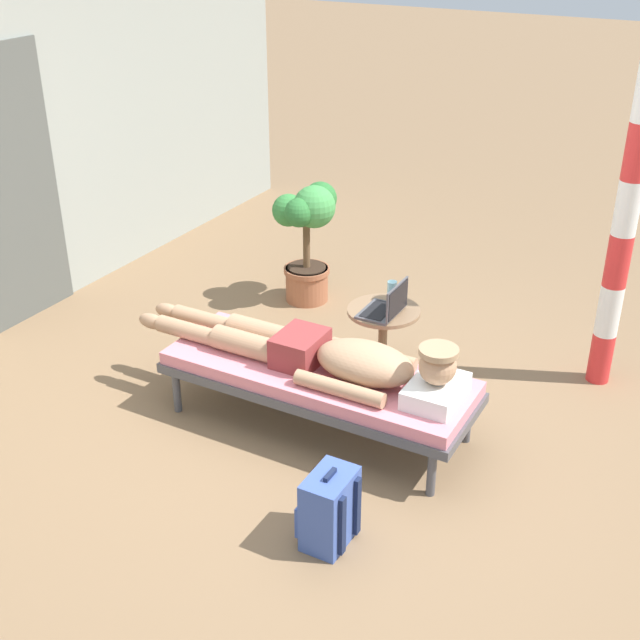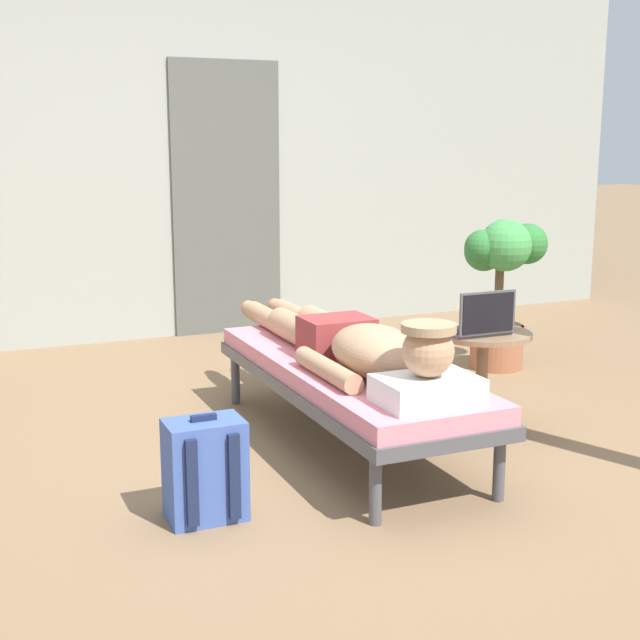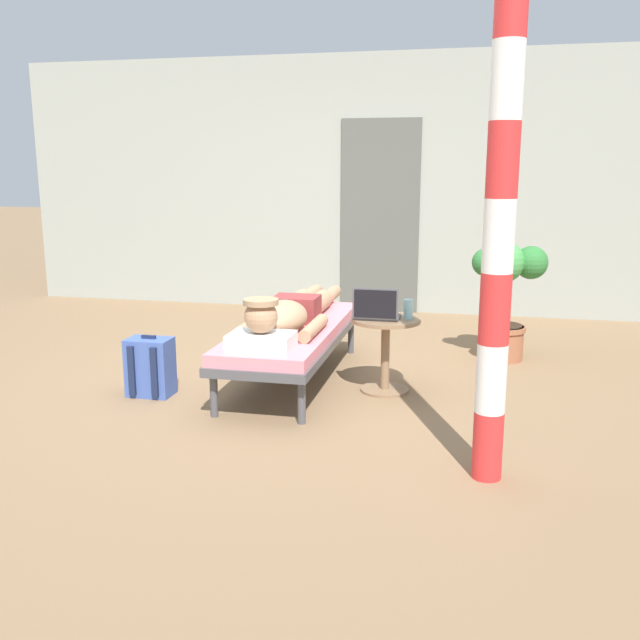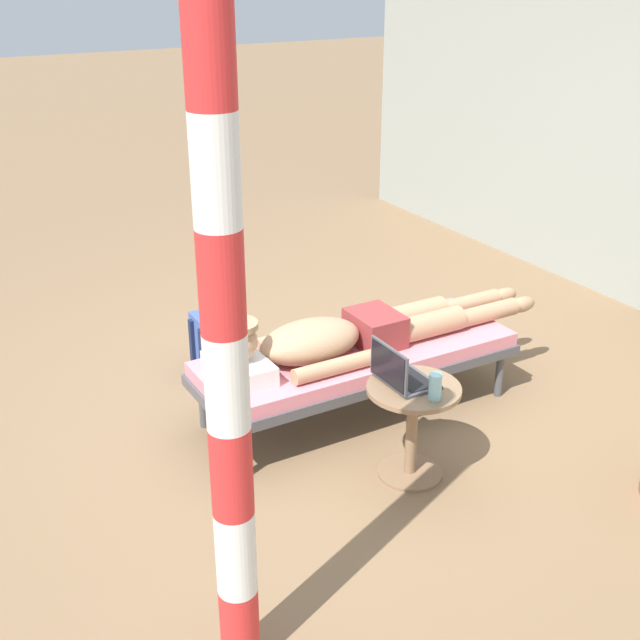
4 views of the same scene
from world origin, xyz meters
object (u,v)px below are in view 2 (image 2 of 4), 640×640
at_px(lounge_chair, 347,376).
at_px(side_table, 482,364).
at_px(person_reclining, 354,344).
at_px(laptop, 479,323).
at_px(potted_plant, 501,279).
at_px(drink_glass, 508,316).
at_px(backpack, 205,470).

xyz_separation_m(lounge_chair, side_table, (0.70, -0.11, 0.01)).
height_order(lounge_chair, person_reclining, person_reclining).
bearing_deg(lounge_chair, laptop, -13.86).
bearing_deg(person_reclining, potted_plant, 33.48).
height_order(drink_glass, backpack, drink_glass).
bearing_deg(person_reclining, laptop, -7.06).
distance_m(laptop, drink_glass, 0.22).
distance_m(lounge_chair, side_table, 0.71).
xyz_separation_m(lounge_chair, drink_glass, (0.85, -0.09, 0.24)).
distance_m(lounge_chair, backpack, 1.03).
bearing_deg(person_reclining, backpack, -151.91).
height_order(lounge_chair, drink_glass, drink_glass).
bearing_deg(side_table, potted_plant, 51.41).
xyz_separation_m(person_reclining, drink_glass, (0.85, -0.01, 0.07)).
distance_m(drink_glass, backpack, 1.82).
distance_m(lounge_chair, drink_glass, 0.89).
distance_m(person_reclining, drink_glass, 0.85).
bearing_deg(lounge_chair, side_table, -8.65).
height_order(laptop, potted_plant, potted_plant).
bearing_deg(lounge_chair, drink_glass, -6.28).
xyz_separation_m(person_reclining, backpack, (-0.87, -0.46, -0.32)).
bearing_deg(laptop, lounge_chair, 166.14).
height_order(drink_glass, potted_plant, potted_plant).
relative_size(person_reclining, laptop, 7.00).
distance_m(lounge_chair, potted_plant, 1.80).
bearing_deg(laptop, side_table, 40.52).
relative_size(laptop, drink_glass, 2.29).
bearing_deg(backpack, potted_plant, 31.60).
bearing_deg(lounge_chair, backpack, -148.02).
xyz_separation_m(laptop, potted_plant, (0.89, 1.09, 0.01)).
bearing_deg(drink_glass, laptop, -163.00).
bearing_deg(side_table, laptop, -139.48).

